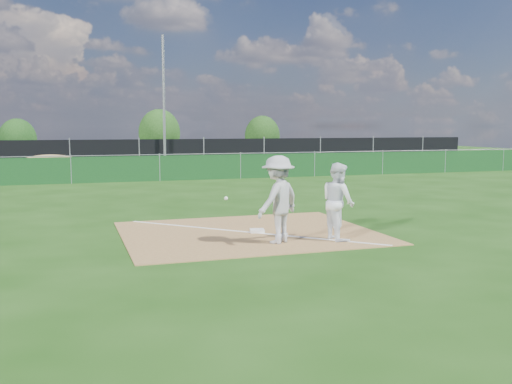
# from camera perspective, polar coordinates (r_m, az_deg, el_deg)

# --- Properties ---
(ground) EXTENTS (90.00, 90.00, 0.00)m
(ground) POSITION_cam_1_polar(r_m,az_deg,el_deg) (22.54, -7.65, -0.05)
(ground) COLOR #18400D
(ground) RESTS_ON ground
(infield_dirt) EXTENTS (6.00, 5.00, 0.02)m
(infield_dirt) POSITION_cam_1_polar(r_m,az_deg,el_deg) (13.88, -0.75, -4.09)
(infield_dirt) COLOR olive
(infield_dirt) RESTS_ON ground
(foul_line) EXTENTS (5.01, 5.01, 0.01)m
(foul_line) POSITION_cam_1_polar(r_m,az_deg,el_deg) (13.88, -0.75, -4.03)
(foul_line) COLOR white
(foul_line) RESTS_ON infield_dirt
(green_fence) EXTENTS (44.00, 0.05, 1.20)m
(green_fence) POSITION_cam_1_polar(r_m,az_deg,el_deg) (27.39, -9.61, 2.35)
(green_fence) COLOR #103C17
(green_fence) RESTS_ON ground
(dirt_mound) EXTENTS (3.38, 2.60, 1.17)m
(dirt_mound) POSITION_cam_1_polar(r_m,az_deg,el_deg) (30.59, -19.92, 2.45)
(dirt_mound) COLOR #9F814D
(dirt_mound) RESTS_ON ground
(black_fence) EXTENTS (46.00, 0.04, 1.80)m
(black_fence) POSITION_cam_1_polar(r_m,az_deg,el_deg) (35.29, -11.59, 3.73)
(black_fence) COLOR black
(black_fence) RESTS_ON ground
(parking_lot) EXTENTS (46.00, 9.00, 0.01)m
(parking_lot) POSITION_cam_1_polar(r_m,az_deg,el_deg) (40.30, -12.40, 2.77)
(parking_lot) COLOR black
(parking_lot) RESTS_ON ground
(light_pole) EXTENTS (0.16, 0.16, 8.00)m
(light_pole) POSITION_cam_1_polar(r_m,az_deg,el_deg) (35.19, -9.20, 8.82)
(light_pole) COLOR slate
(light_pole) RESTS_ON ground
(first_base) EXTENTS (0.41, 0.41, 0.07)m
(first_base) POSITION_cam_1_polar(r_m,az_deg,el_deg) (13.90, 0.11, -3.89)
(first_base) COLOR silver
(first_base) RESTS_ON infield_dirt
(play_at_first) EXTENTS (2.00, 1.28, 1.93)m
(play_at_first) POSITION_cam_1_polar(r_m,az_deg,el_deg) (12.52, 2.22, -0.75)
(play_at_first) COLOR silver
(play_at_first) RESTS_ON infield_dirt
(runner) EXTENTS (0.71, 0.89, 1.77)m
(runner) POSITION_cam_1_polar(r_m,az_deg,el_deg) (13.08, 8.21, -0.94)
(runner) COLOR white
(runner) RESTS_ON ground
(car_left) EXTENTS (5.10, 3.52, 1.61)m
(car_left) POSITION_cam_1_polar(r_m,az_deg,el_deg) (39.31, -20.02, 3.62)
(car_left) COLOR #ADAFB5
(car_left) RESTS_ON parking_lot
(car_mid) EXTENTS (4.48, 2.80, 1.39)m
(car_mid) POSITION_cam_1_polar(r_m,az_deg,el_deg) (39.98, -11.14, 3.78)
(car_mid) COLOR black
(car_mid) RESTS_ON parking_lot
(car_right) EXTENTS (5.19, 3.62, 1.40)m
(car_right) POSITION_cam_1_polar(r_m,az_deg,el_deg) (40.45, -7.61, 3.88)
(car_right) COLOR black
(car_right) RESTS_ON parking_lot
(tree_left) EXTENTS (2.65, 2.65, 3.15)m
(tree_left) POSITION_cam_1_polar(r_m,az_deg,el_deg) (44.56, -22.75, 4.84)
(tree_left) COLOR #382316
(tree_left) RESTS_ON ground
(tree_mid) EXTENTS (3.35, 3.35, 3.97)m
(tree_mid) POSITION_cam_1_polar(r_m,az_deg,el_deg) (47.08, -9.64, 5.85)
(tree_mid) COLOR #382316
(tree_mid) RESTS_ON ground
(tree_right) EXTENTS (2.92, 2.92, 3.46)m
(tree_right) POSITION_cam_1_polar(r_m,az_deg,el_deg) (47.65, 0.64, 5.63)
(tree_right) COLOR #382316
(tree_right) RESTS_ON ground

